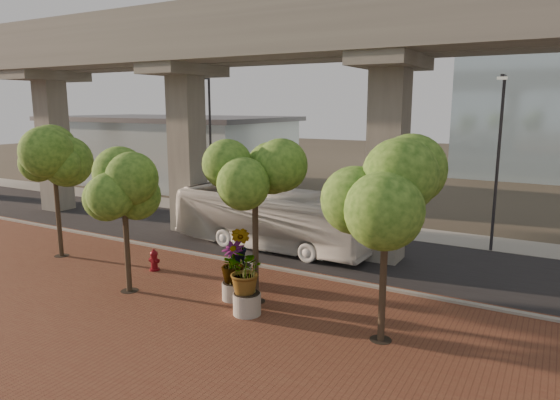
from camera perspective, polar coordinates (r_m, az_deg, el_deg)
The scene contains 18 objects.
ground at distance 25.51m, azimuth -2.68°, elevation -5.99°, with size 160.00×160.00×0.00m, color #3C372B.
brick_plaza at distance 19.60m, azimuth -15.49°, elevation -11.59°, with size 70.00×13.00×0.06m, color brown.
asphalt_road at distance 27.15m, azimuth -0.42°, elevation -4.89°, with size 90.00×8.00×0.04m, color black.
curb_strip at distance 23.90m, azimuth -5.25°, elevation -6.99°, with size 70.00×0.25×0.16m, color gray.
far_sidewalk at distance 31.88m, azimuth 4.52°, elevation -2.53°, with size 90.00×3.00×0.06m, color gray.
transit_viaduct at distance 26.14m, azimuth -0.45°, elevation 10.63°, with size 72.00×5.60×12.40m.
station_pavilion at distance 49.52m, azimuth -12.55°, elevation 5.74°, with size 23.00×13.00×6.30m.
transit_bus at distance 25.83m, azimuth -1.19°, elevation -2.25°, with size 2.58×10.99×3.06m, color silver.
fire_hydrant at distance 23.18m, azimuth -14.19°, elevation -6.69°, with size 0.49×0.44×0.98m.
planter_front at distance 17.68m, azimuth -3.83°, elevation -8.48°, with size 2.21×2.21×2.43m.
planter_right at distance 19.05m, azimuth -5.40°, elevation -7.41°, with size 2.11×2.11×2.25m.
planter_left at distance 20.62m, azimuth -4.66°, elevation -5.62°, with size 2.22×2.22×2.45m.
street_tree_far_west at distance 26.08m, azimuth -24.47°, elevation 4.26°, with size 3.70×3.70×6.48m.
street_tree_near_west at distance 20.08m, azimuth -17.45°, elevation 1.24°, with size 3.29×3.29×5.66m.
street_tree_near_east at distance 17.98m, azimuth -2.90°, elevation 3.78°, with size 4.17×4.17×7.03m.
street_tree_far_east at distance 15.26m, azimuth 12.05°, elevation -0.06°, with size 3.60×3.60×6.15m.
streetlamp_west at distance 33.82m, azimuth -8.10°, elevation 7.24°, with size 0.45×1.32×9.13m.
streetlamp_east at distance 26.86m, azimuth 23.69°, elevation 5.05°, with size 0.43×1.27×8.74m.
Camera 1 is at (13.05, -20.65, 7.36)m, focal length 32.00 mm.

